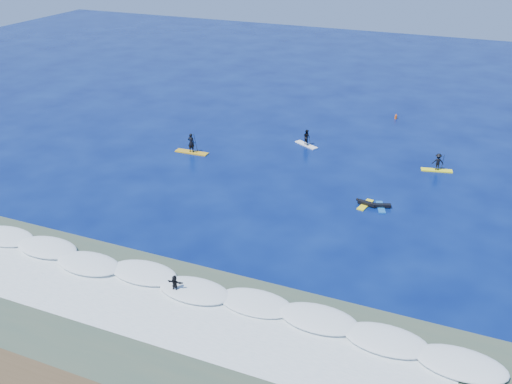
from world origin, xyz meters
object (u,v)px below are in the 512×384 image
at_px(sup_paddler_right, 438,163).
at_px(prone_paddler_far, 381,206).
at_px(wave_surfer, 175,285).
at_px(sup_paddler_left, 191,146).
at_px(marker_buoy, 396,117).
at_px(sup_paddler_center, 307,139).
at_px(prone_paddler_near, 366,204).

distance_m(sup_paddler_right, prone_paddler_far, 9.85).
bearing_deg(wave_surfer, sup_paddler_left, 109.54).
bearing_deg(marker_buoy, prone_paddler_far, -82.34).
relative_size(sup_paddler_center, marker_buoy, 4.17).
relative_size(sup_paddler_left, prone_paddler_far, 1.60).
height_order(sup_paddler_right, marker_buoy, sup_paddler_right).
xyz_separation_m(sup_paddler_right, wave_surfer, (-12.60, -25.87, -0.05)).
xyz_separation_m(sup_paddler_center, marker_buoy, (6.86, 11.86, -0.44)).
height_order(sup_paddler_center, sup_paddler_right, sup_paddler_right).
bearing_deg(sup_paddler_right, marker_buoy, 102.50).
xyz_separation_m(sup_paddler_center, prone_paddler_near, (8.66, -10.71, -0.57)).
relative_size(sup_paddler_left, sup_paddler_right, 1.18).
height_order(sup_paddler_left, sup_paddler_center, sup_paddler_left).
height_order(sup_paddler_left, prone_paddler_near, sup_paddler_left).
xyz_separation_m(prone_paddler_near, wave_surfer, (-8.16, -16.50, 0.56)).
distance_m(sup_paddler_center, wave_surfer, 27.21).
distance_m(sup_paddler_center, sup_paddler_right, 13.17).
xyz_separation_m(sup_paddler_center, prone_paddler_far, (9.89, -10.63, -0.58)).
bearing_deg(prone_paddler_near, sup_paddler_right, -14.61).
distance_m(sup_paddler_center, prone_paddler_far, 14.53).
height_order(sup_paddler_right, prone_paddler_far, sup_paddler_right).
bearing_deg(prone_paddler_far, marker_buoy, -11.93).
bearing_deg(wave_surfer, sup_paddler_right, 57.23).
bearing_deg(prone_paddler_near, sup_paddler_center, 49.72).
relative_size(sup_paddler_left, marker_buoy, 5.15).
bearing_deg(prone_paddler_far, sup_paddler_left, 58.17).
xyz_separation_m(sup_paddler_left, wave_surfer, (10.33, -20.86, -0.03)).
bearing_deg(sup_paddler_center, prone_paddler_far, -17.59).
bearing_deg(sup_paddler_right, prone_paddler_far, -121.87).
xyz_separation_m(prone_paddler_far, wave_surfer, (-9.39, -16.58, 0.57)).
height_order(prone_paddler_far, marker_buoy, marker_buoy).
bearing_deg(wave_surfer, prone_paddler_far, 53.67).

